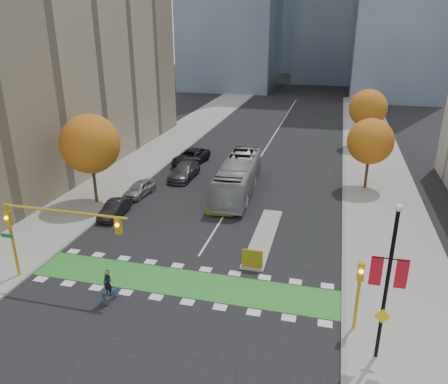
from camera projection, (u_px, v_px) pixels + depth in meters
The scene contains 23 objects.
ground at pixel (174, 296), 26.46m from camera, with size 300.00×300.00×0.00m, color black.
sidewalk_west at pixel (122, 174), 47.62m from camera, with size 7.00×120.00×0.15m, color gray.
sidewalk_east at pixel (382, 197), 41.37m from camera, with size 7.00×120.00×0.15m, color gray.
curb_west at pixel (152, 177), 46.81m from camera, with size 0.30×120.00×0.16m, color gray.
curb_east at pixel (344, 193), 42.18m from camera, with size 0.30×120.00×0.16m, color gray.
bike_crossing at pixel (182, 282), 27.81m from camera, with size 20.00×3.00×0.01m, color #2B822A.
centre_line at pixel (272, 138), 62.58m from camera, with size 0.15×70.00×0.01m, color silver.
bike_lane_paint at pixel (322, 162), 51.82m from camera, with size 2.50×50.00×0.01m, color black.
median_island at pixel (264, 237), 33.63m from camera, with size 1.60×10.00×0.16m, color gray.
hazard_board at pixel (252, 259), 29.04m from camera, with size 1.40×0.12×1.30m, color yellow.
building_west at pixel (33, 52), 47.37m from camera, with size 16.00×44.00×25.00m, color gray.
tree_west at pixel (90, 144), 38.05m from camera, with size 5.20×5.20×8.22m.
tree_east_near at pixel (370, 141), 41.79m from camera, with size 4.40×4.40×7.08m.
tree_east_far at pixel (368, 108), 55.99m from camera, with size 4.80×4.80×7.65m.
traffic_signal_west at pixel (45, 225), 26.38m from camera, with size 8.53×0.56×5.20m.
traffic_signal_east at pixel (359, 286), 22.58m from camera, with size 0.35×0.43×4.10m.
banner_lamppost at pixel (388, 278), 19.87m from camera, with size 1.65×0.36×8.28m.
cyclist at pixel (109, 292), 25.66m from camera, with size 1.02×1.93×2.12m.
bus at pixel (238, 177), 41.81m from camera, with size 2.86×12.22×3.40m, color #999EA0.
parked_car_a at pixel (139, 189), 41.64m from camera, with size 1.65×4.11×1.40m, color #A0A1A6.
parked_car_b at pixel (115, 209), 37.14m from camera, with size 1.42×4.07×1.34m, color black.
parked_car_c at pixel (184, 171), 46.26m from camera, with size 2.23×5.48×1.59m, color #444449.
parked_car_d at pixel (191, 157), 50.98m from camera, with size 2.79×6.05×1.68m, color black.
Camera 1 is at (8.51, -20.93, 15.45)m, focal length 35.00 mm.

